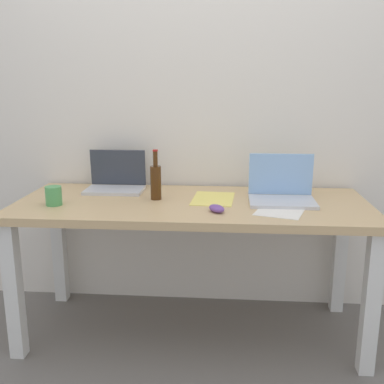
{
  "coord_description": "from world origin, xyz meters",
  "views": [
    {
      "loc": [
        0.18,
        -2.25,
        1.33
      ],
      "look_at": [
        0.0,
        0.0,
        0.78
      ],
      "focal_mm": 42.47,
      "sensor_mm": 36.0,
      "label": 1
    }
  ],
  "objects_px": {
    "laptop_left": "(116,182)",
    "coffee_mug": "(54,196)",
    "beer_bottle": "(156,181)",
    "computer_mouse": "(217,208)",
    "laptop_right": "(282,192)",
    "desk": "(192,219)"
  },
  "relations": [
    {
      "from": "laptop_left",
      "to": "coffee_mug",
      "type": "xyz_separation_m",
      "value": [
        -0.23,
        -0.34,
        -0.0
      ]
    },
    {
      "from": "laptop_left",
      "to": "coffee_mug",
      "type": "distance_m",
      "value": 0.41
    },
    {
      "from": "laptop_left",
      "to": "computer_mouse",
      "type": "bearing_deg",
      "value": -34.13
    },
    {
      "from": "desk",
      "to": "laptop_left",
      "type": "height_order",
      "value": "laptop_left"
    },
    {
      "from": "laptop_right",
      "to": "coffee_mug",
      "type": "relative_size",
      "value": 3.48
    },
    {
      "from": "laptop_left",
      "to": "laptop_right",
      "type": "height_order",
      "value": "laptop_right"
    },
    {
      "from": "laptop_left",
      "to": "beer_bottle",
      "type": "distance_m",
      "value": 0.32
    },
    {
      "from": "desk",
      "to": "coffee_mug",
      "type": "xyz_separation_m",
      "value": [
        -0.68,
        -0.12,
        0.14
      ]
    },
    {
      "from": "computer_mouse",
      "to": "coffee_mug",
      "type": "height_order",
      "value": "coffee_mug"
    },
    {
      "from": "laptop_left",
      "to": "laptop_right",
      "type": "bearing_deg",
      "value": -10.99
    },
    {
      "from": "beer_bottle",
      "to": "coffee_mug",
      "type": "distance_m",
      "value": 0.52
    },
    {
      "from": "desk",
      "to": "laptop_right",
      "type": "height_order",
      "value": "laptop_right"
    },
    {
      "from": "laptop_left",
      "to": "desk",
      "type": "bearing_deg",
      "value": -25.15
    },
    {
      "from": "laptop_left",
      "to": "beer_bottle",
      "type": "xyz_separation_m",
      "value": [
        0.26,
        -0.18,
        0.05
      ]
    },
    {
      "from": "laptop_right",
      "to": "beer_bottle",
      "type": "bearing_deg",
      "value": -179.62
    },
    {
      "from": "laptop_left",
      "to": "computer_mouse",
      "type": "distance_m",
      "value": 0.7
    },
    {
      "from": "laptop_right",
      "to": "beer_bottle",
      "type": "xyz_separation_m",
      "value": [
        -0.65,
        -0.0,
        0.05
      ]
    },
    {
      "from": "desk",
      "to": "computer_mouse",
      "type": "xyz_separation_m",
      "value": [
        0.13,
        -0.18,
        0.11
      ]
    },
    {
      "from": "computer_mouse",
      "to": "laptop_left",
      "type": "bearing_deg",
      "value": 113.56
    },
    {
      "from": "coffee_mug",
      "to": "beer_bottle",
      "type": "bearing_deg",
      "value": 17.64
    },
    {
      "from": "laptop_left",
      "to": "computer_mouse",
      "type": "xyz_separation_m",
      "value": [
        0.58,
        -0.39,
        -0.03
      ]
    },
    {
      "from": "beer_bottle",
      "to": "computer_mouse",
      "type": "distance_m",
      "value": 0.4
    }
  ]
}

